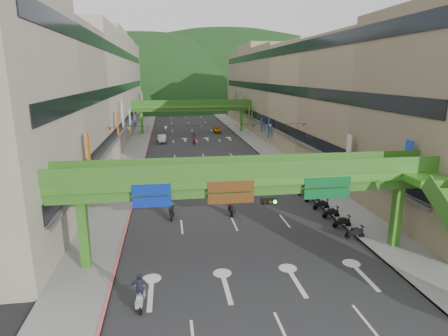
# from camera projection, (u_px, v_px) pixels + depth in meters

# --- Properties ---
(ground) EXTENTS (320.00, 320.00, 0.00)m
(ground) POSITION_uv_depth(u_px,v_px,m) (272.00, 307.00, 20.68)
(ground) COLOR black
(ground) RESTS_ON ground
(road_slab) EXTENTS (18.00, 140.00, 0.02)m
(road_slab) POSITION_uv_depth(u_px,v_px,m) (198.00, 145.00, 68.66)
(road_slab) COLOR #28282B
(road_slab) RESTS_ON ground
(sidewalk_left) EXTENTS (4.00, 140.00, 0.15)m
(sidewalk_left) POSITION_uv_depth(u_px,v_px,m) (137.00, 146.00, 67.07)
(sidewalk_left) COLOR gray
(sidewalk_left) RESTS_ON ground
(sidewalk_right) EXTENTS (4.00, 140.00, 0.15)m
(sidewalk_right) POSITION_uv_depth(u_px,v_px,m) (257.00, 143.00, 70.21)
(sidewalk_right) COLOR gray
(sidewalk_right) RESTS_ON ground
(curb_left) EXTENTS (0.20, 140.00, 0.18)m
(curb_left) POSITION_uv_depth(u_px,v_px,m) (148.00, 146.00, 67.33)
(curb_left) COLOR #CC5959
(curb_left) RESTS_ON ground
(curb_right) EXTENTS (0.20, 140.00, 0.18)m
(curb_right) POSITION_uv_depth(u_px,v_px,m) (247.00, 143.00, 69.94)
(curb_right) COLOR gray
(curb_right) RESTS_ON ground
(building_row_left) EXTENTS (12.80, 95.00, 19.00)m
(building_row_left) POSITION_uv_depth(u_px,v_px,m) (87.00, 93.00, 63.66)
(building_row_left) COLOR #9E937F
(building_row_left) RESTS_ON ground
(building_row_right) EXTENTS (12.80, 95.00, 19.00)m
(building_row_right) POSITION_uv_depth(u_px,v_px,m) (300.00, 92.00, 69.07)
(building_row_right) COLOR gray
(building_row_right) RESTS_ON ground
(overpass_near) EXTENTS (28.00, 12.27, 7.10)m
(overpass_near) POSITION_uv_depth(u_px,v_px,m) (266.00, 188.00, 24.72)
(overpass_near) COLOR #4C9E2D
(overpass_near) RESTS_ON ground
(overpass_far) EXTENTS (28.00, 2.20, 7.10)m
(overpass_far) POSITION_uv_depth(u_px,v_px,m) (192.00, 108.00, 81.74)
(overpass_far) COLOR #4C9E2D
(overpass_far) RESTS_ON ground
(hill_left) EXTENTS (168.00, 140.00, 112.00)m
(hill_left) POSITION_uv_depth(u_px,v_px,m) (146.00, 103.00, 172.06)
(hill_left) COLOR #1C4419
(hill_left) RESTS_ON ground
(hill_right) EXTENTS (208.00, 176.00, 128.00)m
(hill_right) POSITION_uv_depth(u_px,v_px,m) (226.00, 99.00, 196.97)
(hill_right) COLOR #1C4419
(hill_right) RESTS_ON ground
(bunting_string) EXTENTS (26.00, 0.36, 0.47)m
(bunting_string) POSITION_uv_depth(u_px,v_px,m) (210.00, 127.00, 48.02)
(bunting_string) COLOR black
(bunting_string) RESTS_ON ground
(scooter_rider_near) EXTENTS (0.66, 1.60, 2.04)m
(scooter_rider_near) POSITION_uv_depth(u_px,v_px,m) (172.00, 209.00, 33.17)
(scooter_rider_near) COLOR black
(scooter_rider_near) RESTS_ON ground
(scooter_rider_mid) EXTENTS (0.93, 1.60, 2.10)m
(scooter_rider_mid) POSITION_uv_depth(u_px,v_px,m) (232.00, 204.00, 33.99)
(scooter_rider_mid) COLOR black
(scooter_rider_mid) RESTS_ON ground
(scooter_rider_left) EXTENTS (1.08, 1.60, 2.14)m
(scooter_rider_left) POSITION_uv_depth(u_px,v_px,m) (140.00, 291.00, 20.35)
(scooter_rider_left) COLOR #9B9BA4
(scooter_rider_left) RESTS_ON ground
(scooter_rider_far) EXTENTS (0.97, 1.60, 2.21)m
(scooter_rider_far) POSITION_uv_depth(u_px,v_px,m) (194.00, 138.00, 69.03)
(scooter_rider_far) COLOR #8F0507
(scooter_rider_far) RESTS_ON ground
(parked_scooter_row) EXTENTS (1.60, 11.60, 1.08)m
(parked_scooter_row) POSITION_uv_depth(u_px,v_px,m) (326.00, 208.00, 34.47)
(parked_scooter_row) COLOR black
(parked_scooter_row) RESTS_ON ground
(car_silver) EXTENTS (1.70, 4.46, 1.45)m
(car_silver) POSITION_uv_depth(u_px,v_px,m) (162.00, 139.00, 70.81)
(car_silver) COLOR #AFB1B6
(car_silver) RESTS_ON ground
(car_yellow) EXTENTS (1.68, 3.97, 1.34)m
(car_yellow) POSITION_uv_depth(u_px,v_px,m) (217.00, 130.00, 82.85)
(car_yellow) COLOR #CB8A06
(car_yellow) RESTS_ON ground
(pedestrian_red) EXTENTS (0.77, 0.62, 1.50)m
(pedestrian_red) POSITION_uv_depth(u_px,v_px,m) (393.00, 226.00, 29.92)
(pedestrian_red) COLOR #9E1011
(pedestrian_red) RESTS_ON ground
(pedestrian_dark) EXTENTS (1.15, 0.63, 1.85)m
(pedestrian_dark) POSITION_uv_depth(u_px,v_px,m) (294.00, 168.00, 47.59)
(pedestrian_dark) COLOR black
(pedestrian_dark) RESTS_ON ground
(pedestrian_blue) EXTENTS (0.74, 0.48, 1.57)m
(pedestrian_blue) POSITION_uv_depth(u_px,v_px,m) (284.00, 162.00, 51.41)
(pedestrian_blue) COLOR #33435F
(pedestrian_blue) RESTS_ON ground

